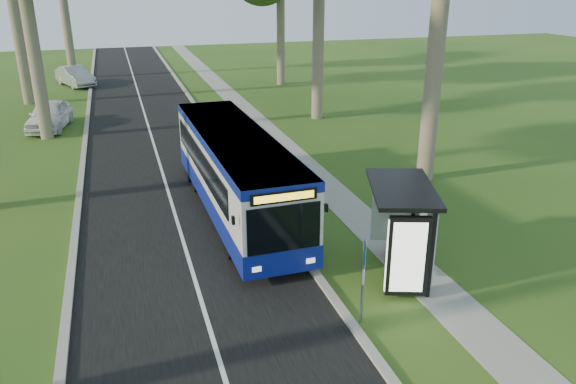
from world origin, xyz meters
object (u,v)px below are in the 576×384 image
(litter_bin, at_px, (284,176))
(car_white, at_px, (49,115))
(bus, at_px, (236,172))
(car_silver, at_px, (75,76))
(bus_shelter, at_px, (413,218))
(bus_stop_sign, at_px, (363,272))

(litter_bin, relative_size, car_white, 0.18)
(litter_bin, bearing_deg, bus, -139.23)
(litter_bin, distance_m, car_white, 16.74)
(car_white, relative_size, car_silver, 1.00)
(car_silver, bearing_deg, bus_shelter, -96.94)
(bus_stop_sign, distance_m, car_silver, 38.35)
(bus, distance_m, litter_bin, 3.56)
(bus_stop_sign, xyz_separation_m, car_white, (-9.27, 23.45, -0.68))
(bus_stop_sign, distance_m, litter_bin, 10.37)
(bus, bearing_deg, car_white, 115.28)
(bus, bearing_deg, car_silver, 101.80)
(car_silver, bearing_deg, bus, -100.25)
(car_white, height_order, car_silver, car_white)
(bus_shelter, relative_size, car_silver, 0.77)
(bus, bearing_deg, bus_stop_sign, -80.85)
(bus, xyz_separation_m, litter_bin, (2.55, 2.20, -1.14))
(car_white, bearing_deg, car_silver, 96.36)
(bus, height_order, bus_stop_sign, bus)
(bus, bearing_deg, bus_shelter, -61.41)
(bus_shelter, relative_size, litter_bin, 4.20)
(car_silver, bearing_deg, car_white, -116.94)
(bus_shelter, distance_m, litter_bin, 8.87)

